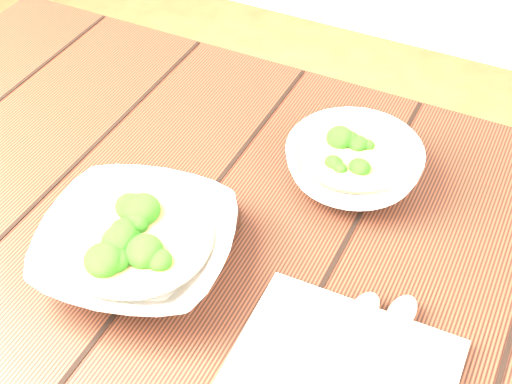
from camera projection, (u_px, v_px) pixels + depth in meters
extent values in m
cube|color=#3A1C10|center=(197.00, 243.00, 0.93)|extent=(1.20, 0.80, 0.04)
cube|color=#3A1C10|center=(71.00, 174.00, 1.59)|extent=(0.07, 0.07, 0.71)
imported|color=white|center=(138.00, 247.00, 0.86)|extent=(0.28, 0.28, 0.06)
cylinder|color=olive|center=(136.00, 237.00, 0.85)|extent=(0.19, 0.19, 0.00)
ellipsoid|color=#317F1C|center=(154.00, 235.00, 0.84)|extent=(0.04, 0.03, 0.03)
ellipsoid|color=#317F1C|center=(163.00, 219.00, 0.86)|extent=(0.04, 0.03, 0.03)
ellipsoid|color=#317F1C|center=(147.00, 201.00, 0.89)|extent=(0.04, 0.03, 0.03)
ellipsoid|color=#317F1C|center=(124.00, 219.00, 0.86)|extent=(0.04, 0.03, 0.03)
ellipsoid|color=#317F1C|center=(100.00, 229.00, 0.85)|extent=(0.04, 0.03, 0.03)
ellipsoid|color=#317F1C|center=(90.00, 255.00, 0.82)|extent=(0.04, 0.03, 0.03)
ellipsoid|color=#317F1C|center=(127.00, 253.00, 0.82)|extent=(0.04, 0.03, 0.03)
ellipsoid|color=#317F1C|center=(156.00, 258.00, 0.82)|extent=(0.04, 0.03, 0.03)
imported|color=white|center=(353.00, 165.00, 0.97)|extent=(0.20, 0.20, 0.06)
cylinder|color=olive|center=(355.00, 155.00, 0.96)|extent=(0.15, 0.15, 0.00)
ellipsoid|color=#317F1C|center=(369.00, 153.00, 0.95)|extent=(0.03, 0.03, 0.03)
ellipsoid|color=#317F1C|center=(363.00, 138.00, 0.97)|extent=(0.03, 0.03, 0.03)
ellipsoid|color=#317F1C|center=(330.00, 137.00, 0.98)|extent=(0.03, 0.03, 0.03)
ellipsoid|color=#317F1C|center=(341.00, 156.00, 0.95)|extent=(0.03, 0.03, 0.03)
ellipsoid|color=#317F1C|center=(362.00, 169.00, 0.93)|extent=(0.03, 0.03, 0.03)
torus|color=black|center=(203.00, 218.00, 0.92)|extent=(0.13, 0.13, 0.02)
cube|color=beige|center=(340.00, 374.00, 0.76)|extent=(0.24, 0.20, 0.01)
cylinder|color=#BCB7A6|center=(326.00, 368.00, 0.76)|extent=(0.02, 0.15, 0.01)
ellipsoid|color=#BCB7A6|center=(364.00, 309.00, 0.81)|extent=(0.04, 0.06, 0.01)
cylinder|color=#BCB7A6|center=(367.00, 371.00, 0.75)|extent=(0.02, 0.15, 0.01)
ellipsoid|color=#BCB7A6|center=(402.00, 312.00, 0.81)|extent=(0.04, 0.06, 0.01)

